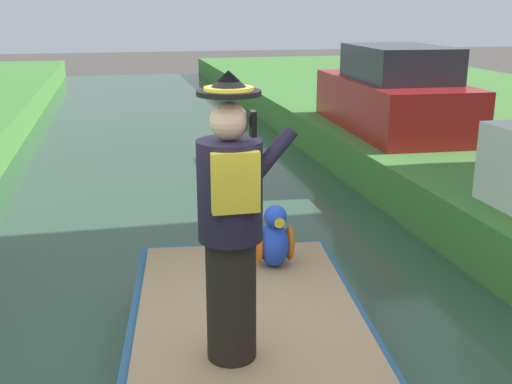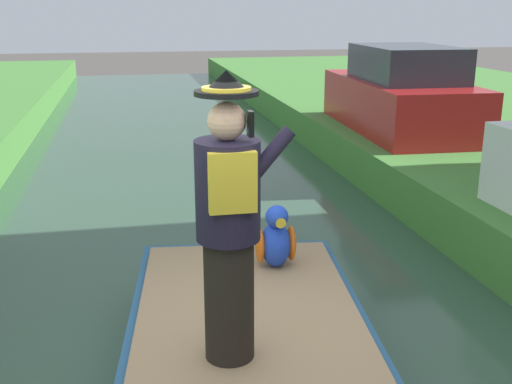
{
  "view_description": "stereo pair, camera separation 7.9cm",
  "coord_description": "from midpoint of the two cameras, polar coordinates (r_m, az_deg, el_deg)",
  "views": [
    {
      "loc": [
        -0.81,
        -3.72,
        2.9
      ],
      "look_at": [
        0.15,
        0.52,
        1.61
      ],
      "focal_mm": 43.62,
      "sensor_mm": 36.0,
      "label": 1
    },
    {
      "loc": [
        -0.73,
        -3.74,
        2.9
      ],
      "look_at": [
        0.15,
        0.52,
        1.61
      ],
      "focal_mm": 43.62,
      "sensor_mm": 36.0,
      "label": 2
    }
  ],
  "objects": [
    {
      "name": "person_pirate",
      "position": [
        3.82,
        -2.89,
        -2.83
      ],
      "size": [
        0.61,
        0.42,
        1.85
      ],
      "rotation": [
        0.0,
        0.0,
        0.22
      ],
      "color": "black",
      "rests_on": "boat"
    },
    {
      "name": "parrot_plush",
      "position": [
        5.45,
        1.27,
        -4.41
      ],
      "size": [
        0.36,
        0.34,
        0.57
      ],
      "color": "blue",
      "rests_on": "boat"
    },
    {
      "name": "parked_car_red",
      "position": [
        11.62,
        12.26,
        8.73
      ],
      "size": [
        1.87,
        4.07,
        1.5
      ],
      "color": "red",
      "rests_on": "grass_bank_far"
    }
  ]
}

